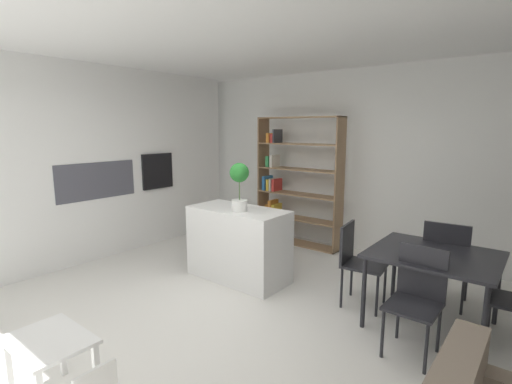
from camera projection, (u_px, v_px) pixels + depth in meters
ground_plane at (223, 313)px, 3.97m from camera, size 9.05×9.05×0.00m
ceiling_slab at (218, 27)px, 3.48m from camera, size 6.59×5.86×0.06m
back_partition at (347, 161)px, 5.97m from camera, size 6.59×0.06×2.83m
tall_cabinet_run_left at (78, 163)px, 5.51m from camera, size 0.65×5.28×2.83m
cabinet_niche_splashback at (97, 181)px, 5.43m from camera, size 0.01×1.20×0.53m
built_in_oven at (158, 171)px, 6.22m from camera, size 0.06×0.58×0.58m
kitchen_island at (238, 244)px, 4.81m from camera, size 1.29×0.62×0.93m
potted_plant_on_island at (239, 182)px, 4.54m from camera, size 0.24×0.24×0.59m
open_bookshelf at (291, 185)px, 6.28m from camera, size 1.49×0.31×2.11m
child_table at (50, 350)px, 2.61m from camera, size 0.61×0.45×0.50m
dining_table at (434, 260)px, 3.60m from camera, size 1.13×1.00×0.75m
dining_chair_near at (417, 292)px, 3.23m from camera, size 0.42×0.45×0.93m
dining_chair_far at (446, 258)px, 4.02m from camera, size 0.48×0.48×0.96m
dining_chair_island_side at (356, 257)px, 4.10m from camera, size 0.49×0.46×0.90m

